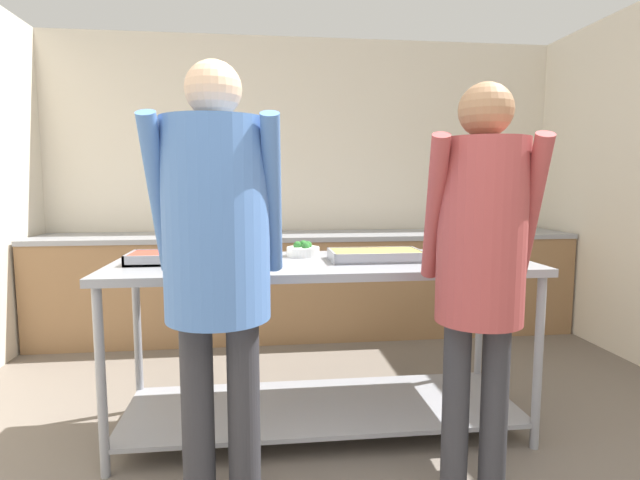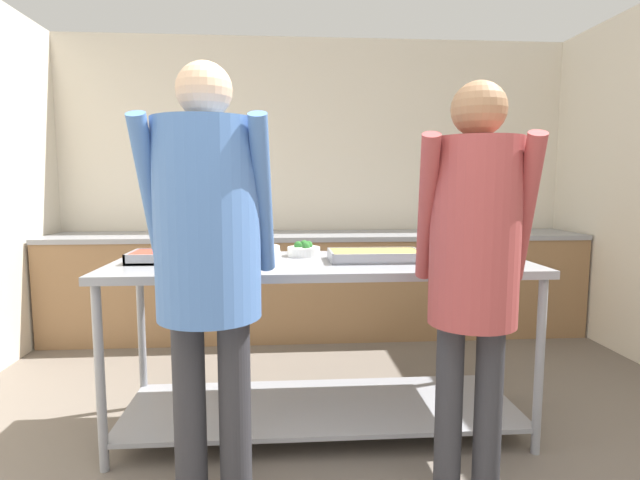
{
  "view_description": "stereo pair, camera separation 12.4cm",
  "coord_description": "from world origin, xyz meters",
  "px_view_note": "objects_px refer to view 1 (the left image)",
  "views": [
    {
      "loc": [
        -0.42,
        -0.87,
        1.34
      ],
      "look_at": [
        -0.1,
        1.82,
        1.03
      ],
      "focal_mm": 28.0,
      "sensor_mm": 36.0,
      "label": 1
    },
    {
      "loc": [
        -0.3,
        -0.88,
        1.34
      ],
      "look_at": [
        -0.1,
        1.82,
        1.03
      ],
      "focal_mm": 28.0,
      "sensor_mm": 36.0,
      "label": 2
    }
  ],
  "objects_px": {
    "serving_tray_roast": "(177,258)",
    "water_bottle": "(478,219)",
    "serving_tray_vegetables": "(375,256)",
    "broccoli_bowl": "(303,250)",
    "plate_stack": "(257,253)",
    "guest_serving_left": "(481,251)",
    "guest_serving_right": "(217,246)",
    "sauce_pan": "(468,252)"
  },
  "relations": [
    {
      "from": "serving_tray_roast",
      "to": "water_bottle",
      "type": "height_order",
      "value": "water_bottle"
    },
    {
      "from": "serving_tray_vegetables",
      "to": "broccoli_bowl",
      "type": "bearing_deg",
      "value": 151.67
    },
    {
      "from": "plate_stack",
      "to": "serving_tray_vegetables",
      "type": "distance_m",
      "value": 0.64
    },
    {
      "from": "broccoli_bowl",
      "to": "serving_tray_vegetables",
      "type": "height_order",
      "value": "broccoli_bowl"
    },
    {
      "from": "guest_serving_left",
      "to": "guest_serving_right",
      "type": "bearing_deg",
      "value": 177.28
    },
    {
      "from": "broccoli_bowl",
      "to": "sauce_pan",
      "type": "xyz_separation_m",
      "value": [
        0.87,
        -0.24,
        0.01
      ]
    },
    {
      "from": "broccoli_bowl",
      "to": "plate_stack",
      "type": "bearing_deg",
      "value": -158.18
    },
    {
      "from": "sauce_pan",
      "to": "water_bottle",
      "type": "relative_size",
      "value": 1.7
    },
    {
      "from": "plate_stack",
      "to": "serving_tray_roast",
      "type": "bearing_deg",
      "value": -173.72
    },
    {
      "from": "plate_stack",
      "to": "broccoli_bowl",
      "type": "distance_m",
      "value": 0.28
    },
    {
      "from": "plate_stack",
      "to": "water_bottle",
      "type": "height_order",
      "value": "water_bottle"
    },
    {
      "from": "guest_serving_right",
      "to": "water_bottle",
      "type": "height_order",
      "value": "guest_serving_right"
    },
    {
      "from": "sauce_pan",
      "to": "guest_serving_left",
      "type": "bearing_deg",
      "value": -109.5
    },
    {
      "from": "plate_stack",
      "to": "guest_serving_right",
      "type": "bearing_deg",
      "value": -100.5
    },
    {
      "from": "serving_tray_roast",
      "to": "broccoli_bowl",
      "type": "height_order",
      "value": "broccoli_bowl"
    },
    {
      "from": "broccoli_bowl",
      "to": "sauce_pan",
      "type": "bearing_deg",
      "value": -15.25
    },
    {
      "from": "plate_stack",
      "to": "sauce_pan",
      "type": "bearing_deg",
      "value": -6.68
    },
    {
      "from": "guest_serving_right",
      "to": "water_bottle",
      "type": "bearing_deg",
      "value": 48.1
    },
    {
      "from": "water_bottle",
      "to": "serving_tray_vegetables",
      "type": "bearing_deg",
      "value": -128.44
    },
    {
      "from": "guest_serving_left",
      "to": "serving_tray_roast",
      "type": "bearing_deg",
      "value": 149.39
    },
    {
      "from": "broccoli_bowl",
      "to": "guest_serving_left",
      "type": "relative_size",
      "value": 0.11
    },
    {
      "from": "serving_tray_vegetables",
      "to": "sauce_pan",
      "type": "height_order",
      "value": "sauce_pan"
    },
    {
      "from": "serving_tray_vegetables",
      "to": "guest_serving_right",
      "type": "xyz_separation_m",
      "value": [
        -0.77,
        -0.67,
        0.15
      ]
    },
    {
      "from": "serving_tray_roast",
      "to": "water_bottle",
      "type": "bearing_deg",
      "value": 34.42
    },
    {
      "from": "guest_serving_right",
      "to": "serving_tray_vegetables",
      "type": "bearing_deg",
      "value": 40.86
    },
    {
      "from": "broccoli_bowl",
      "to": "water_bottle",
      "type": "xyz_separation_m",
      "value": [
        1.7,
        1.47,
        0.05
      ]
    },
    {
      "from": "serving_tray_roast",
      "to": "guest_serving_left",
      "type": "relative_size",
      "value": 0.28
    },
    {
      "from": "plate_stack",
      "to": "sauce_pan",
      "type": "height_order",
      "value": "sauce_pan"
    },
    {
      "from": "water_bottle",
      "to": "broccoli_bowl",
      "type": "bearing_deg",
      "value": -139.05
    },
    {
      "from": "plate_stack",
      "to": "guest_serving_left",
      "type": "distance_m",
      "value": 1.21
    },
    {
      "from": "guest_serving_left",
      "to": "water_bottle",
      "type": "bearing_deg",
      "value": 65.83
    },
    {
      "from": "serving_tray_vegetables",
      "to": "guest_serving_left",
      "type": "xyz_separation_m",
      "value": [
        0.26,
        -0.72,
        0.12
      ]
    },
    {
      "from": "sauce_pan",
      "to": "guest_serving_left",
      "type": "height_order",
      "value": "guest_serving_left"
    },
    {
      "from": "water_bottle",
      "to": "guest_serving_left",
      "type": "bearing_deg",
      "value": -114.17
    },
    {
      "from": "serving_tray_vegetables",
      "to": "water_bottle",
      "type": "height_order",
      "value": "water_bottle"
    },
    {
      "from": "serving_tray_roast",
      "to": "water_bottle",
      "type": "relative_size",
      "value": 1.9
    },
    {
      "from": "broccoli_bowl",
      "to": "guest_serving_right",
      "type": "bearing_deg",
      "value": -114.86
    },
    {
      "from": "plate_stack",
      "to": "serving_tray_vegetables",
      "type": "bearing_deg",
      "value": -8.59
    },
    {
      "from": "sauce_pan",
      "to": "guest_serving_left",
      "type": "distance_m",
      "value": 0.73
    },
    {
      "from": "sauce_pan",
      "to": "water_bottle",
      "type": "bearing_deg",
      "value": 64.07
    },
    {
      "from": "plate_stack",
      "to": "sauce_pan",
      "type": "xyz_separation_m",
      "value": [
        1.13,
        -0.13,
        0.01
      ]
    },
    {
      "from": "broccoli_bowl",
      "to": "serving_tray_vegetables",
      "type": "bearing_deg",
      "value": -28.33
    }
  ]
}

